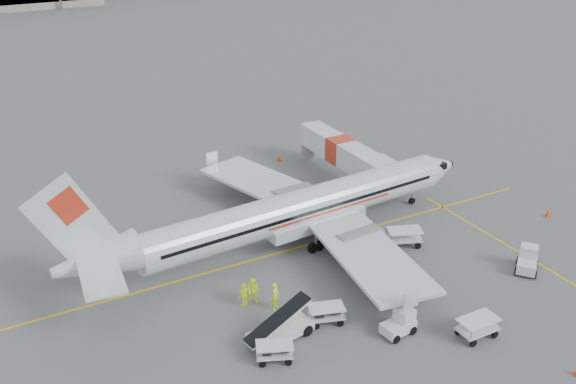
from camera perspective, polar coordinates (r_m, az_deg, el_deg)
name	(u,v)px	position (r m, az deg, el deg)	size (l,w,h in m)	color
ground	(301,247)	(49.05, 1.12, -4.90)	(360.00, 360.00, 0.00)	#56595B
stripe_lead	(301,247)	(49.05, 1.12, -4.89)	(44.00, 0.20, 0.01)	yellow
stripe_cross	(513,249)	(51.67, 19.37, -4.79)	(0.20, 20.00, 0.01)	yellow
aircraft	(301,185)	(47.81, 1.18, 0.65)	(34.29, 26.88, 9.45)	white
jet_bridge	(340,158)	(60.09, 4.64, 3.00)	(2.76, 14.73, 3.87)	silver
belt_loader	(280,319)	(39.08, -0.67, -11.18)	(5.36, 2.01, 2.91)	silver
tug_fore	(528,260)	(48.76, 20.52, -5.70)	(2.27, 1.30, 1.75)	silver
tug_mid	(398,323)	(40.38, 9.79, -11.38)	(2.10, 1.21, 1.63)	silver
cart_loaded_a	(275,352)	(38.06, -1.20, -14.05)	(2.14, 1.26, 1.11)	silver
cart_loaded_b	(326,314)	(40.94, 3.41, -10.81)	(2.24, 1.33, 1.17)	silver
cart_empty_a	(477,328)	(41.33, 16.48, -11.48)	(2.48, 1.47, 1.29)	silver
cart_empty_b	(404,237)	(49.74, 10.30, -3.99)	(2.57, 1.52, 1.34)	silver
cone_nose	(548,213)	(57.51, 22.10, -1.73)	(0.40, 0.40, 0.65)	#F24405
cone_port	(279,158)	(64.26, -0.80, 3.06)	(0.39, 0.39, 0.64)	#F24405
crew_a	(275,296)	(41.84, -1.13, -9.24)	(0.70, 0.46, 1.92)	#C3E31B
crew_b	(253,291)	(42.47, -3.11, -8.76)	(0.89, 0.70, 1.84)	#C3E31B
crew_c	(285,317)	(40.11, -0.31, -11.09)	(1.14, 0.66, 1.77)	#C3E31B
crew_d	(244,295)	(42.27, -3.91, -9.10)	(0.98, 0.41, 1.68)	#C3E31B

